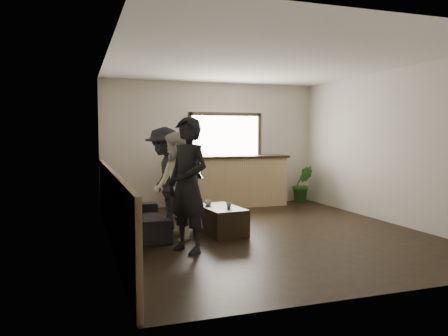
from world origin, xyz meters
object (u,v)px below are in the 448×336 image
object	(u,v)px
coffee_table	(221,220)
potted_plant	(302,184)
person_c	(165,178)
person_d	(188,173)
cup_a	(208,203)
person_a	(188,185)
bar_counter	(229,178)
person_b	(176,186)
cup_b	(229,205)
sofa	(142,217)

from	to	relation	value
coffee_table	potted_plant	world-z (taller)	potted_plant
person_c	person_d	xyz separation A→B (m)	(0.57, 0.61, 0.01)
cup_a	person_a	size ratio (longest dim) A/B	0.06
bar_counter	person_b	distance (m)	3.29
cup_a	cup_b	bearing A→B (deg)	-58.60
potted_plant	person_d	xyz separation A→B (m)	(-3.10, -1.17, 0.45)
cup_b	person_b	xyz separation A→B (m)	(-0.86, -0.01, 0.35)
coffee_table	person_b	bearing A→B (deg)	-167.85
cup_a	potted_plant	bearing A→B (deg)	37.13
cup_a	person_a	distance (m)	1.37
cup_b	potted_plant	world-z (taller)	potted_plant
sofa	potted_plant	distance (m)	4.63
sofa	person_c	xyz separation A→B (m)	(0.45, 0.35, 0.61)
sofa	coffee_table	bearing A→B (deg)	-105.64
person_b	person_d	world-z (taller)	person_d
cup_a	cup_b	world-z (taller)	cup_a
bar_counter	coffee_table	xyz separation A→B (m)	(-1.03, -2.57, -0.42)
cup_b	person_d	xyz separation A→B (m)	(-0.29, 1.51, 0.40)
sofa	cup_a	xyz separation A→B (m)	(1.08, -0.18, 0.22)
bar_counter	person_a	distance (m)	3.93
coffee_table	person_c	world-z (taller)	person_c
potted_plant	person_a	world-z (taller)	person_a
cup_b	person_a	world-z (taller)	person_a
coffee_table	cup_a	size ratio (longest dim) A/B	8.95
person_b	person_a	bearing A→B (deg)	-5.97
cup_b	person_b	distance (m)	0.93
cup_a	person_d	bearing A→B (deg)	93.07
cup_b	sofa	bearing A→B (deg)	156.90
coffee_table	person_c	bearing A→B (deg)	136.03
bar_counter	person_a	bearing A→B (deg)	-117.53
person_d	potted_plant	bearing A→B (deg)	152.21
coffee_table	person_b	size ratio (longest dim) A/B	0.60
sofa	person_b	bearing A→B (deg)	-139.20
cup_a	person_c	distance (m)	0.91
person_d	cup_b	bearing A→B (deg)	52.55
person_a	person_c	xyz separation A→B (m)	(-0.00, 1.66, -0.05)
sofa	coffee_table	size ratio (longest dim) A/B	1.85
bar_counter	person_a	xyz separation A→B (m)	(-1.81, -3.48, 0.29)
coffee_table	person_a	xyz separation A→B (m)	(-0.78, -0.91, 0.71)
bar_counter	cup_b	xyz separation A→B (m)	(-0.95, -2.73, -0.16)
sofa	person_b	size ratio (longest dim) A/B	1.10
coffee_table	sofa	bearing A→B (deg)	161.88
potted_plant	person_b	distance (m)	4.56
bar_counter	sofa	world-z (taller)	bar_counter
cup_a	coffee_table	bearing A→B (deg)	-56.14
sofa	person_c	size ratio (longest dim) A/B	1.05
cup_a	person_b	distance (m)	0.82
potted_plant	person_d	distance (m)	3.34
bar_counter	coffee_table	bearing A→B (deg)	-111.93
cup_a	person_a	bearing A→B (deg)	-118.97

